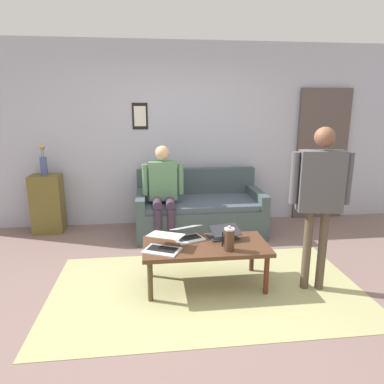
# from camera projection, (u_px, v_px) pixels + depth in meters

# --- Properties ---
(ground_plane) EXTENTS (7.68, 7.68, 0.00)m
(ground_plane) POSITION_uv_depth(u_px,v_px,m) (199.00, 290.00, 3.50)
(ground_plane) COLOR #7C625C
(area_rug) EXTENTS (3.08, 1.75, 0.01)m
(area_rug) POSITION_uv_depth(u_px,v_px,m) (207.00, 289.00, 3.51)
(area_rug) COLOR tan
(area_rug) RESTS_ON ground_plane
(back_wall) EXTENTS (7.04, 0.11, 2.70)m
(back_wall) POSITION_uv_depth(u_px,v_px,m) (179.00, 135.00, 5.30)
(back_wall) COLOR #AEB0C2
(back_wall) RESTS_ON ground_plane
(interior_door) EXTENTS (0.82, 0.09, 2.05)m
(interior_door) POSITION_uv_depth(u_px,v_px,m) (322.00, 155.00, 5.55)
(interior_door) COLOR #534541
(interior_door) RESTS_ON ground_plane
(couch) EXTENTS (1.76, 0.90, 0.88)m
(couch) POSITION_uv_depth(u_px,v_px,m) (199.00, 212.00, 5.03)
(couch) COLOR #3E4C4F
(couch) RESTS_ON ground_plane
(coffee_table) EXTENTS (1.25, 0.62, 0.44)m
(coffee_table) POSITION_uv_depth(u_px,v_px,m) (206.00, 248.00, 3.51)
(coffee_table) COLOR #52321F
(coffee_table) RESTS_ON ground_plane
(laptop_left) EXTENTS (0.34, 0.31, 0.14)m
(laptop_left) POSITION_uv_depth(u_px,v_px,m) (224.00, 234.00, 3.65)
(laptop_left) COLOR #28282D
(laptop_left) RESTS_ON coffee_table
(laptop_center) EXTENTS (0.38, 0.37, 0.14)m
(laptop_center) POSITION_uv_depth(u_px,v_px,m) (188.00, 235.00, 3.64)
(laptop_center) COLOR silver
(laptop_center) RESTS_ON coffee_table
(laptop_right) EXTENTS (0.44, 0.44, 0.13)m
(laptop_right) POSITION_uv_depth(u_px,v_px,m) (163.00, 245.00, 3.36)
(laptop_right) COLOR silver
(laptop_right) RESTS_ON coffee_table
(french_press) EXTENTS (0.12, 0.10, 0.25)m
(french_press) POSITION_uv_depth(u_px,v_px,m) (229.00, 239.00, 3.33)
(french_press) COLOR #4C3323
(french_press) RESTS_ON coffee_table
(side_shelf) EXTENTS (0.42, 0.32, 0.84)m
(side_shelf) POSITION_uv_depth(u_px,v_px,m) (48.00, 204.00, 5.03)
(side_shelf) COLOR brown
(side_shelf) RESTS_ON ground_plane
(flower_vase) EXTENTS (0.10, 0.10, 0.43)m
(flower_vase) POSITION_uv_depth(u_px,v_px,m) (44.00, 164.00, 4.89)
(flower_vase) COLOR #464E85
(flower_vase) RESTS_ON side_shelf
(person_standing) EXTENTS (0.57, 0.25, 1.61)m
(person_standing) POSITION_uv_depth(u_px,v_px,m) (320.00, 189.00, 3.29)
(person_standing) COLOR brown
(person_standing) RESTS_ON ground_plane
(person_seated) EXTENTS (0.55, 0.51, 1.28)m
(person_seated) POSITION_uv_depth(u_px,v_px,m) (163.00, 188.00, 4.66)
(person_seated) COLOR #392A3D
(person_seated) RESTS_ON ground_plane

